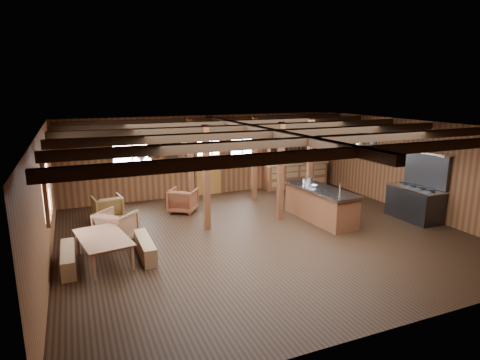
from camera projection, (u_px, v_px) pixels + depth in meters
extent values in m
cube|color=black|center=(264.00, 235.00, 10.35)|extent=(10.00, 9.00, 0.02)
cube|color=black|center=(265.00, 126.00, 9.72)|extent=(10.00, 9.00, 0.02)
cube|color=#502717|center=(43.00, 204.00, 8.14)|extent=(0.02, 9.00, 2.80)
cube|color=#502717|center=(415.00, 167.00, 11.93)|extent=(0.02, 9.00, 2.80)
cube|color=#502717|center=(208.00, 155.00, 14.08)|extent=(10.00, 0.02, 2.80)
cube|color=#502717|center=(398.00, 246.00, 5.98)|extent=(10.00, 0.02, 2.80)
cube|color=black|center=(360.00, 152.00, 6.60)|extent=(9.80, 0.12, 0.18)
cube|color=black|center=(310.00, 141.00, 7.95)|extent=(9.80, 0.12, 0.18)
cube|color=black|center=(275.00, 133.00, 9.30)|extent=(9.80, 0.12, 0.18)
cube|color=black|center=(249.00, 128.00, 10.65)|extent=(9.80, 0.12, 0.18)
cube|color=black|center=(228.00, 123.00, 11.99)|extent=(9.80, 0.12, 0.18)
cube|color=black|center=(214.00, 120.00, 13.16)|extent=(9.80, 0.12, 0.18)
cube|color=black|center=(265.00, 131.00, 9.75)|extent=(0.18, 8.82, 0.18)
cube|color=#4D2C16|center=(207.00, 178.00, 10.48)|extent=(0.15, 0.15, 2.80)
cube|color=#4D2C16|center=(191.00, 164.00, 12.53)|extent=(0.15, 0.15, 2.80)
cube|color=#4D2C16|center=(281.00, 172.00, 11.31)|extent=(0.15, 0.15, 2.80)
cube|color=#4D2C16|center=(254.00, 159.00, 13.36)|extent=(0.15, 0.15, 2.80)
cube|color=#4D2C16|center=(310.00, 162.00, 12.81)|extent=(0.15, 0.15, 2.80)
cube|color=brown|center=(209.00, 179.00, 14.22)|extent=(0.90, 0.06, 1.10)
cube|color=#4D2C16|center=(195.00, 166.00, 13.93)|extent=(0.06, 0.08, 2.10)
cube|color=#4D2C16|center=(221.00, 164.00, 14.29)|extent=(0.06, 0.08, 2.10)
cube|color=#4D2C16|center=(208.00, 135.00, 13.87)|extent=(1.02, 0.08, 0.06)
cube|color=white|center=(208.00, 151.00, 14.00)|extent=(0.84, 0.02, 0.90)
cube|color=white|center=(132.00, 155.00, 13.01)|extent=(1.20, 0.02, 1.20)
cube|color=#4D2C16|center=(132.00, 155.00, 13.01)|extent=(1.32, 0.06, 1.32)
cube|color=white|center=(242.00, 148.00, 14.49)|extent=(0.90, 0.02, 1.20)
cube|color=#4D2C16|center=(242.00, 148.00, 14.49)|extent=(1.02, 0.06, 1.32)
cube|color=white|center=(46.00, 189.00, 8.56)|extent=(0.02, 1.20, 1.20)
cube|color=#4D2C16|center=(46.00, 189.00, 8.56)|extent=(0.14, 1.24, 1.32)
cube|color=white|center=(171.00, 146.00, 13.46)|extent=(0.50, 0.03, 0.40)
cube|color=black|center=(171.00, 146.00, 13.45)|extent=(0.55, 0.02, 0.45)
cube|color=white|center=(153.00, 150.00, 13.25)|extent=(0.35, 0.03, 0.45)
cube|color=black|center=(154.00, 150.00, 13.24)|extent=(0.40, 0.02, 0.50)
cube|color=white|center=(172.00, 161.00, 13.57)|extent=(0.40, 0.03, 0.30)
cube|color=black|center=(172.00, 161.00, 13.56)|extent=(0.45, 0.02, 0.35)
cube|color=brown|center=(295.00, 175.00, 15.31)|extent=(2.50, 0.55, 0.90)
cube|color=#966C44|center=(296.00, 163.00, 15.18)|extent=(2.55, 0.60, 0.06)
cube|color=brown|center=(295.00, 151.00, 15.14)|extent=(2.30, 0.35, 0.04)
cube|color=brown|center=(296.00, 141.00, 15.06)|extent=(2.30, 0.35, 0.04)
cube|color=brown|center=(296.00, 132.00, 14.98)|extent=(2.30, 0.35, 0.04)
cube|color=brown|center=(268.00, 143.00, 14.62)|extent=(0.04, 0.35, 1.40)
cube|color=brown|center=(322.00, 140.00, 15.50)|extent=(0.04, 0.35, 1.40)
cylinder|color=#303032|center=(141.00, 142.00, 8.64)|extent=(0.02, 0.02, 0.45)
cone|color=white|center=(141.00, 157.00, 8.71)|extent=(0.36, 0.36, 0.22)
cylinder|color=#303032|center=(184.00, 130.00, 11.00)|extent=(0.02, 0.02, 0.45)
cone|color=white|center=(184.00, 142.00, 11.07)|extent=(0.36, 0.36, 0.22)
cylinder|color=#303032|center=(354.00, 131.00, 11.15)|extent=(0.04, 3.00, 0.04)
cylinder|color=#303032|center=(389.00, 142.00, 9.97)|extent=(0.01, 0.01, 0.28)
cylinder|color=silver|center=(388.00, 150.00, 10.01)|extent=(0.24, 0.24, 0.14)
cylinder|color=#303032|center=(374.00, 137.00, 10.44)|extent=(0.01, 0.01, 0.20)
cylinder|color=#303032|center=(374.00, 144.00, 10.48)|extent=(0.19, 0.19, 0.14)
cylinder|color=#303032|center=(361.00, 137.00, 10.95)|extent=(0.01, 0.01, 0.28)
cylinder|color=silver|center=(361.00, 144.00, 11.00)|extent=(0.25, 0.25, 0.14)
cylinder|color=#303032|center=(350.00, 135.00, 11.45)|extent=(0.01, 0.01, 0.30)
cylinder|color=#303032|center=(349.00, 142.00, 11.50)|extent=(0.20, 0.20, 0.14)
cylinder|color=#303032|center=(334.00, 133.00, 11.87)|extent=(0.01, 0.01, 0.28)
cylinder|color=silver|center=(333.00, 140.00, 11.92)|extent=(0.23, 0.23, 0.14)
cylinder|color=#303032|center=(327.00, 130.00, 12.39)|extent=(0.01, 0.01, 0.20)
cylinder|color=#303032|center=(326.00, 135.00, 12.43)|extent=(0.22, 0.22, 0.14)
cube|color=brown|center=(320.00, 205.00, 11.46)|extent=(0.94, 2.44, 0.86)
cube|color=silver|center=(321.00, 190.00, 11.35)|extent=(1.03, 2.55, 0.08)
cylinder|color=#303032|center=(334.00, 195.00, 10.81)|extent=(0.44, 0.44, 0.06)
cylinder|color=silver|center=(340.00, 189.00, 10.85)|extent=(0.03, 0.03, 0.30)
cube|color=#966C44|center=(307.00, 211.00, 11.76)|extent=(0.45, 0.38, 0.35)
cube|color=#303032|center=(415.00, 204.00, 11.55)|extent=(0.80, 1.50, 0.90)
cube|color=silver|center=(416.00, 188.00, 11.44)|extent=(0.82, 1.52, 0.04)
cube|color=#303032|center=(427.00, 169.00, 11.45)|extent=(0.12, 1.50, 1.00)
cube|color=silver|center=(425.00, 152.00, 11.29)|extent=(0.40, 1.60, 0.05)
imported|color=#8F5B41|center=(105.00, 249.00, 8.69)|extent=(1.21, 1.82, 0.59)
cube|color=#966C44|center=(68.00, 259.00, 8.43)|extent=(0.27, 1.47, 0.40)
cube|color=#966C44|center=(145.00, 247.00, 9.03)|extent=(0.28, 1.48, 0.41)
imported|color=brown|center=(108.00, 208.00, 11.47)|extent=(0.87, 0.89, 0.72)
imported|color=brown|center=(183.00, 200.00, 12.23)|extent=(1.09, 1.10, 0.72)
imported|color=brown|center=(116.00, 226.00, 9.90)|extent=(1.17, 1.17, 0.77)
cylinder|color=silver|center=(308.00, 180.00, 11.94)|extent=(0.30, 0.30, 0.18)
imported|color=silver|center=(314.00, 186.00, 11.48)|extent=(0.27, 0.27, 0.06)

